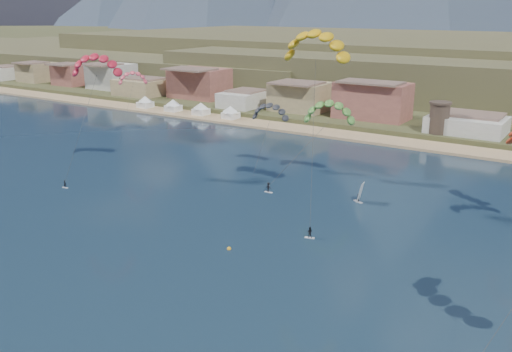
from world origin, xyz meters
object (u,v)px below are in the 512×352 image
at_px(watchtower, 439,117).
at_px(kitesurfer_green, 329,109).
at_px(kitesurfer_red, 96,61).
at_px(buoy, 229,249).
at_px(kitesurfer_yellow, 316,41).
at_px(windsurfer, 359,196).

bearing_deg(watchtower, kitesurfer_green, -101.47).
relative_size(watchtower, kitesurfer_red, 0.31).
height_order(kitesurfer_green, buoy, kitesurfer_green).
distance_m(kitesurfer_red, kitesurfer_yellow, 49.55).
height_order(kitesurfer_red, windsurfer, kitesurfer_red).
xyz_separation_m(kitesurfer_red, buoy, (47.23, -18.61, -23.76)).
distance_m(windsurfer, buoy, 31.35).
xyz_separation_m(watchtower, kitesurfer_red, (-52.95, -69.65, 17.50)).
bearing_deg(kitesurfer_yellow, windsurfer, 52.27).
xyz_separation_m(kitesurfer_green, buoy, (3.97, -40.54, -14.72)).
bearing_deg(buoy, kitesurfer_yellow, 85.33).
relative_size(kitesurfer_red, windsurfer, 7.37).
bearing_deg(kitesurfer_yellow, kitesurfer_red, -175.23).
bearing_deg(kitesurfer_red, kitesurfer_green, 26.88).
distance_m(kitesurfer_green, buoy, 43.31).
bearing_deg(kitesurfer_yellow, buoy, -94.67).
bearing_deg(kitesurfer_green, watchtower, 78.53).
xyz_separation_m(watchtower, kitesurfer_green, (-9.68, -47.72, 8.46)).
bearing_deg(windsurfer, kitesurfer_yellow, -127.73).
relative_size(kitesurfer_green, buoy, 31.63).
relative_size(watchtower, kitesurfer_yellow, 0.26).
relative_size(kitesurfer_red, buoy, 42.51).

